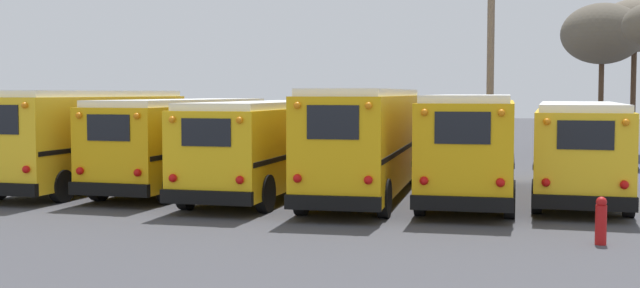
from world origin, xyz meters
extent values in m
plane|color=#424247|center=(0.00, 0.00, 0.00)|extent=(160.00, 160.00, 0.00)
cube|color=yellow|center=(-7.94, -0.69, 1.73)|extent=(2.67, 9.54, 2.77)
cube|color=white|center=(-7.94, -0.69, 3.21)|extent=(2.47, 9.16, 0.20)
sphere|color=red|center=(-7.17, -5.51, 1.10)|extent=(0.22, 0.22, 0.22)
sphere|color=orange|center=(-7.17, -5.51, 2.89)|extent=(0.18, 0.18, 0.18)
cube|color=black|center=(-9.15, -0.66, 1.52)|extent=(0.29, 9.29, 0.14)
cube|color=black|center=(-6.73, -0.73, 1.52)|extent=(0.29, 9.29, 0.14)
cylinder|color=black|center=(-8.96, 2.78, 0.49)|extent=(0.31, 0.99, 0.98)
cylinder|color=black|center=(-6.72, 2.71, 0.49)|extent=(0.31, 0.99, 0.98)
cylinder|color=black|center=(-6.91, -4.16, 0.49)|extent=(0.31, 0.99, 0.98)
cube|color=#EAAA0F|center=(-4.76, -0.09, 1.59)|extent=(2.78, 9.68, 2.47)
cube|color=white|center=(-4.76, -0.09, 2.93)|extent=(2.58, 9.29, 0.20)
cube|color=black|center=(-4.94, -4.93, 0.54)|extent=(2.49, 0.29, 0.36)
cube|color=black|center=(-4.94, -4.90, 2.27)|extent=(1.34, 0.08, 0.74)
sphere|color=red|center=(-5.85, -4.91, 1.04)|extent=(0.22, 0.22, 0.22)
sphere|color=orange|center=(-5.85, -4.91, 2.61)|extent=(0.18, 0.18, 0.18)
sphere|color=red|center=(-4.03, -4.97, 1.04)|extent=(0.22, 0.22, 0.22)
sphere|color=orange|center=(-4.03, -4.97, 2.61)|extent=(0.18, 0.18, 0.18)
cube|color=black|center=(-5.99, -0.05, 1.41)|extent=(0.37, 9.40, 0.14)
cube|color=black|center=(-3.53, -0.14, 1.41)|extent=(0.37, 9.40, 0.14)
cylinder|color=black|center=(-5.77, 3.44, 0.51)|extent=(0.32, 1.04, 1.03)
cylinder|color=black|center=(-3.50, 3.36, 0.51)|extent=(0.32, 1.04, 1.03)
cylinder|color=black|center=(-6.03, -3.55, 0.51)|extent=(0.32, 1.04, 1.03)
cylinder|color=black|center=(-3.75, -3.63, 0.51)|extent=(0.32, 1.04, 1.03)
cube|color=yellow|center=(-1.59, -0.79, 1.57)|extent=(2.52, 10.15, 2.41)
cube|color=white|center=(-1.59, -0.79, 2.87)|extent=(2.32, 9.74, 0.20)
cube|color=black|center=(-1.61, -5.90, 0.54)|extent=(2.52, 0.21, 0.36)
cube|color=black|center=(-1.61, -5.87, 2.23)|extent=(1.36, 0.04, 0.72)
sphere|color=red|center=(-2.54, -5.90, 1.03)|extent=(0.22, 0.22, 0.22)
sphere|color=orange|center=(-2.54, -5.90, 2.55)|extent=(0.18, 0.18, 0.18)
sphere|color=red|center=(-0.69, -5.91, 1.03)|extent=(0.22, 0.22, 0.22)
sphere|color=orange|center=(-0.69, -5.91, 2.55)|extent=(0.18, 0.18, 0.18)
cube|color=black|center=(-2.84, -0.79, 1.39)|extent=(0.08, 9.93, 0.14)
cube|color=black|center=(-0.34, -0.80, 1.39)|extent=(0.08, 9.93, 0.14)
cylinder|color=black|center=(-2.72, 2.98, 0.52)|extent=(0.29, 1.04, 1.04)
cylinder|color=black|center=(-0.41, 2.97, 0.52)|extent=(0.29, 1.04, 1.04)
cylinder|color=black|center=(-2.76, -4.55, 0.52)|extent=(0.29, 1.04, 1.04)
cylinder|color=black|center=(-0.45, -4.56, 0.52)|extent=(0.29, 1.04, 1.04)
cube|color=#EAAA0F|center=(1.59, -0.77, 1.76)|extent=(2.75, 10.60, 2.79)
cube|color=white|center=(1.59, -0.77, 3.25)|extent=(2.54, 10.17, 0.20)
cube|color=black|center=(1.78, -6.06, 0.54)|extent=(2.42, 0.29, 0.36)
cube|color=black|center=(1.78, -6.04, 2.53)|extent=(1.30, 0.08, 0.84)
sphere|color=red|center=(0.90, -6.10, 1.13)|extent=(0.22, 0.22, 0.22)
sphere|color=orange|center=(0.90, -6.10, 2.93)|extent=(0.18, 0.18, 0.18)
sphere|color=red|center=(2.67, -6.04, 1.13)|extent=(0.22, 0.22, 0.22)
sphere|color=orange|center=(2.67, -6.04, 2.93)|extent=(0.18, 0.18, 0.18)
cube|color=black|center=(0.40, -0.81, 1.55)|extent=(0.40, 10.30, 0.14)
cube|color=black|center=(2.78, -0.72, 1.55)|extent=(0.40, 10.30, 0.14)
cylinder|color=black|center=(0.34, 3.15, 0.51)|extent=(0.32, 1.04, 1.03)
cylinder|color=black|center=(2.54, 3.23, 0.51)|extent=(0.32, 1.04, 1.03)
cylinder|color=black|center=(0.63, -4.76, 0.51)|extent=(0.32, 1.04, 1.03)
cylinder|color=black|center=(2.83, -4.68, 0.51)|extent=(0.32, 1.04, 1.03)
cube|color=#EAAA0F|center=(4.76, -0.28, 1.67)|extent=(2.65, 10.10, 2.63)
cube|color=white|center=(4.76, -0.28, 3.08)|extent=(2.44, 9.70, 0.20)
cube|color=black|center=(4.86, -5.34, 0.53)|extent=(2.51, 0.25, 0.36)
cube|color=black|center=(4.86, -5.32, 2.39)|extent=(1.35, 0.06, 0.79)
sphere|color=red|center=(3.94, -5.37, 1.08)|extent=(0.22, 0.22, 0.22)
sphere|color=orange|center=(3.94, -5.37, 2.76)|extent=(0.18, 0.18, 0.18)
sphere|color=red|center=(5.78, -5.34, 1.08)|extent=(0.22, 0.22, 0.22)
sphere|color=orange|center=(5.78, -5.34, 2.76)|extent=(0.18, 0.18, 0.18)
cube|color=black|center=(3.52, -0.30, 1.47)|extent=(0.21, 9.86, 0.14)
cube|color=black|center=(6.00, -0.25, 1.47)|extent=(0.21, 9.86, 0.14)
cylinder|color=black|center=(3.54, 3.43, 0.50)|extent=(0.30, 1.01, 1.01)
cylinder|color=black|center=(5.84, 3.47, 0.50)|extent=(0.30, 1.01, 1.01)
cylinder|color=black|center=(3.69, -4.03, 0.50)|extent=(0.30, 1.01, 1.01)
cylinder|color=black|center=(5.98, -3.98, 0.50)|extent=(0.30, 1.01, 1.01)
cube|color=yellow|center=(7.94, 0.49, 1.53)|extent=(2.76, 9.50, 2.41)
cube|color=white|center=(7.94, 0.49, 2.84)|extent=(2.55, 9.11, 0.20)
cube|color=black|center=(7.79, -4.26, 0.51)|extent=(2.52, 0.28, 0.36)
cube|color=black|center=(7.79, -4.24, 2.20)|extent=(1.36, 0.07, 0.72)
sphere|color=red|center=(6.87, -4.24, 0.99)|extent=(0.22, 0.22, 0.22)
sphere|color=orange|center=(6.87, -4.24, 2.52)|extent=(0.18, 0.18, 0.18)
sphere|color=red|center=(8.72, -4.30, 0.99)|extent=(0.22, 0.22, 0.22)
sphere|color=orange|center=(8.72, -4.30, 2.52)|extent=(0.18, 0.18, 0.18)
cube|color=black|center=(6.69, 0.53, 1.35)|extent=(0.31, 9.23, 0.14)
cube|color=black|center=(9.19, 0.45, 1.35)|extent=(0.31, 9.23, 0.14)
cylinder|color=black|center=(6.89, 3.94, 0.47)|extent=(0.31, 0.94, 0.93)
cylinder|color=black|center=(9.20, 3.87, 0.47)|extent=(0.31, 0.94, 0.93)
cylinder|color=black|center=(6.68, -2.89, 0.47)|extent=(0.31, 0.94, 0.93)
cylinder|color=black|center=(8.99, -2.96, 0.47)|extent=(0.31, 0.94, 0.93)
cylinder|color=#75604C|center=(4.81, 11.32, 4.38)|extent=(0.32, 0.32, 8.77)
cylinder|color=#473323|center=(10.07, 18.18, 2.56)|extent=(0.27, 0.27, 5.11)
ellipsoid|color=#5B5447|center=(10.07, 18.18, 6.25)|extent=(4.13, 4.13, 3.10)
cylinder|color=#473323|center=(11.91, 20.67, 2.89)|extent=(0.28, 0.28, 5.79)
ellipsoid|color=#6B6051|center=(11.91, 20.67, 6.82)|extent=(3.77, 3.77, 2.82)
cylinder|color=#B21414|center=(7.94, -7.14, 0.42)|extent=(0.24, 0.24, 0.85)
sphere|color=#B21414|center=(7.94, -7.14, 0.92)|extent=(0.23, 0.23, 0.23)
camera|label=1|loc=(6.34, -25.06, 3.25)|focal=45.00mm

